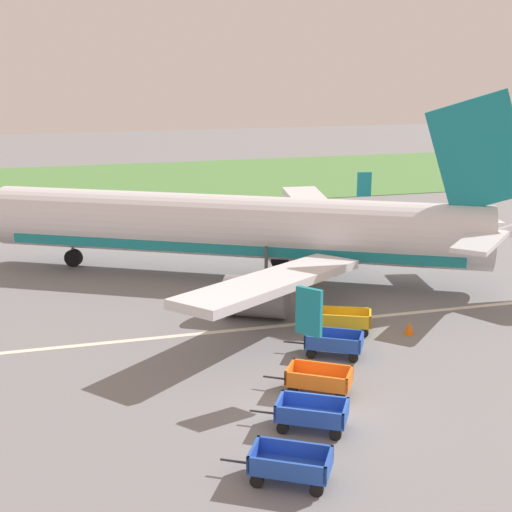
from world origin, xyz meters
name	(u,v)px	position (x,y,z in m)	size (l,w,h in m)	color
ground_plane	(313,415)	(0.00, 0.00, 0.00)	(220.00, 220.00, 0.00)	slate
grass_strip	(142,182)	(0.00, 54.33, 0.03)	(220.00, 28.00, 0.06)	#518442
apron_stripe	(250,329)	(0.00, 9.25, 0.01)	(120.00, 0.36, 0.01)	silver
airplane	(250,228)	(2.21, 17.65, 3.05)	(34.90, 28.86, 11.34)	silver
baggage_cart_nearest	(290,465)	(-2.19, -3.97, 0.60)	(3.44, 2.46, 1.07)	#234CB2
baggage_cart_second_in_row	(311,414)	(-0.42, -0.98, 0.60)	(3.45, 2.45, 1.07)	#234CB2
baggage_cart_third_in_row	(319,380)	(0.81, 1.64, 0.60)	(3.40, 2.52, 1.07)	orange
baggage_cart_fourth_in_row	(334,343)	(2.78, 5.07, 0.60)	(3.46, 2.45, 1.07)	#234CB2
baggage_cart_far_end	(345,320)	(4.34, 7.65, 0.60)	(3.54, 2.30, 1.07)	gold
traffic_cone_near_plane	(409,328)	(7.23, 6.53, 0.32)	(0.49, 0.49, 0.64)	orange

